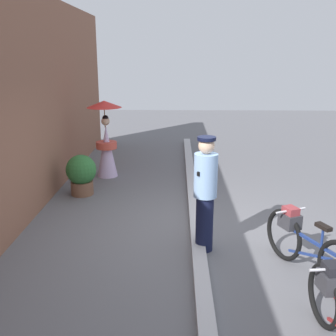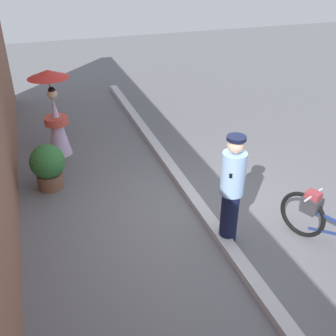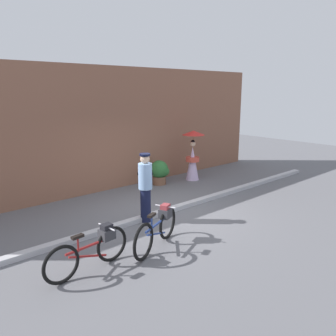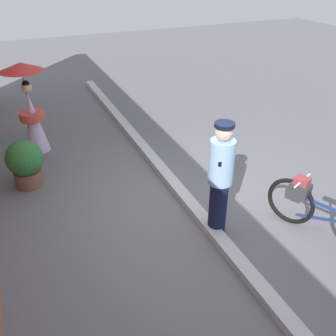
{
  "view_description": "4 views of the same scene",
  "coord_description": "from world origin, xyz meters",
  "px_view_note": "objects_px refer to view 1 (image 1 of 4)",
  "views": [
    {
      "loc": [
        -6.16,
        0.33,
        2.84
      ],
      "look_at": [
        0.66,
        0.48,
        0.9
      ],
      "focal_mm": 42.82,
      "sensor_mm": 36.0,
      "label": 1
    },
    {
      "loc": [
        -4.77,
        2.29,
        3.9
      ],
      "look_at": [
        0.12,
        0.59,
        0.96
      ],
      "focal_mm": 41.87,
      "sensor_mm": 36.0,
      "label": 2
    },
    {
      "loc": [
        -5.44,
        -6.4,
        3.22
      ],
      "look_at": [
        0.52,
        0.42,
        1.11
      ],
      "focal_mm": 35.72,
      "sensor_mm": 36.0,
      "label": 3
    },
    {
      "loc": [
        -4.32,
        2.29,
        3.59
      ],
      "look_at": [
        -0.19,
        0.48,
        0.96
      ],
      "focal_mm": 39.71,
      "sensor_mm": 36.0,
      "label": 4
    }
  ],
  "objects_px": {
    "person_officer": "(205,191)",
    "person_with_parasol": "(106,139)",
    "bicycle_far_side": "(306,245)",
    "potted_plant_by_door": "(82,173)"
  },
  "relations": [
    {
      "from": "person_officer",
      "to": "person_with_parasol",
      "type": "xyz_separation_m",
      "value": [
        3.77,
        2.09,
        -0.01
      ]
    },
    {
      "from": "bicycle_far_side",
      "to": "person_with_parasol",
      "type": "height_order",
      "value": "person_with_parasol"
    },
    {
      "from": "bicycle_far_side",
      "to": "person_with_parasol",
      "type": "xyz_separation_m",
      "value": [
        4.43,
        3.39,
        0.49
      ]
    },
    {
      "from": "person_officer",
      "to": "person_with_parasol",
      "type": "height_order",
      "value": "person_with_parasol"
    },
    {
      "from": "bicycle_far_side",
      "to": "person_with_parasol",
      "type": "relative_size",
      "value": 0.93
    },
    {
      "from": "person_with_parasol",
      "to": "bicycle_far_side",
      "type": "bearing_deg",
      "value": -142.61
    },
    {
      "from": "person_officer",
      "to": "potted_plant_by_door",
      "type": "xyz_separation_m",
      "value": [
        2.45,
        2.39,
        -0.47
      ]
    },
    {
      "from": "person_with_parasol",
      "to": "potted_plant_by_door",
      "type": "height_order",
      "value": "person_with_parasol"
    },
    {
      "from": "person_with_parasol",
      "to": "potted_plant_by_door",
      "type": "distance_m",
      "value": 1.43
    },
    {
      "from": "bicycle_far_side",
      "to": "potted_plant_by_door",
      "type": "xyz_separation_m",
      "value": [
        3.11,
        3.68,
        0.03
      ]
    }
  ]
}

